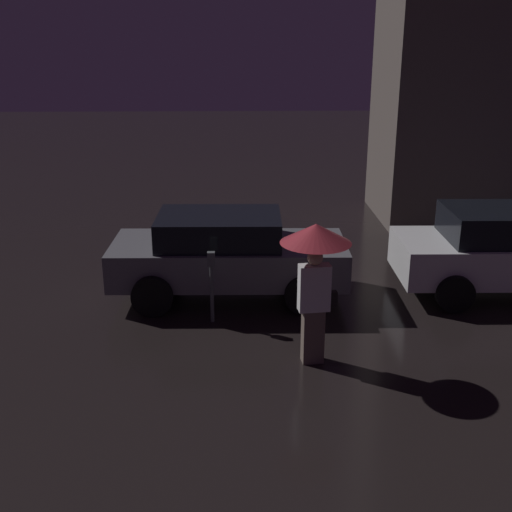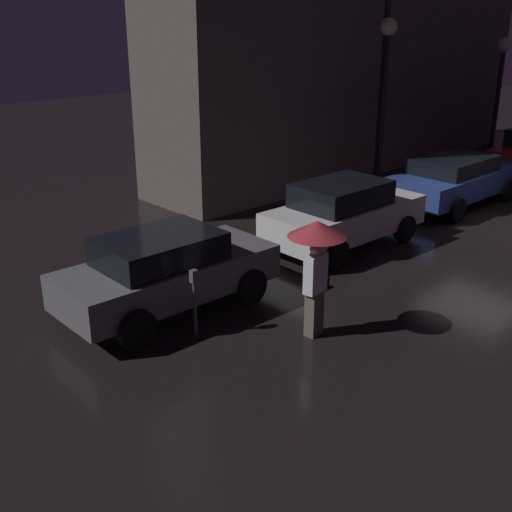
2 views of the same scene
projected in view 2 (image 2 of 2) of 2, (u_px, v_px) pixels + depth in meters
name	position (u px, v px, depth m)	size (l,w,h in m)	color
ground_plane	(483.00, 221.00, 16.78)	(60.00, 60.00, 0.00)	black
building_facade_left	(264.00, 5.00, 18.17)	(7.31, 3.00, 10.57)	#564C47
building_facade_right	(418.00, 43.00, 23.73)	(7.91, 3.00, 7.98)	#564C47
parked_car_grey	(166.00, 270.00, 11.58)	(4.09, 1.88, 1.49)	slate
parked_car_white	(344.00, 213.00, 14.80)	(4.09, 1.87, 1.54)	silver
parked_car_blue	(454.00, 179.00, 17.97)	(4.49, 2.04, 1.39)	navy
pedestrian_with_umbrella	(316.00, 248.00, 10.40)	(0.97, 0.97, 2.04)	#66564C
parking_meter	(195.00, 295.00, 10.70)	(0.12, 0.10, 1.19)	#4C5154
street_lamp_near	(386.00, 66.00, 18.21)	(0.49, 0.49, 4.98)	black
street_lamp_far	(501.00, 66.00, 23.33)	(0.52, 0.52, 4.22)	black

